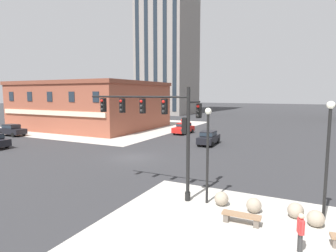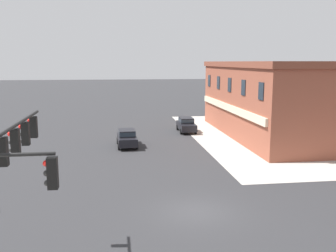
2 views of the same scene
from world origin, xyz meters
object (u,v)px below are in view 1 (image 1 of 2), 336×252
object	(u,v)px
bollard_sphere_curb_b	(254,205)
bollard_sphere_curb_d	(316,218)
street_lamp_corner_near	(208,144)
car_cross_eastbound	(209,137)
car_parked_curb	(12,130)
bench_near_signal	(241,217)
street_lamp_mid_sidewalk	(328,149)
traffic_signal_main	(162,122)
bollard_sphere_curb_c	(296,210)
car_main_northbound_near	(184,128)
bollard_sphere_curb_a	(221,199)
pedestrian_at_curb	(301,231)

from	to	relation	value
bollard_sphere_curb_b	bollard_sphere_curb_d	world-z (taller)	same
bollard_sphere_curb_d	street_lamp_corner_near	distance (m)	6.21
car_cross_eastbound	car_parked_curb	distance (m)	28.67
bench_near_signal	street_lamp_mid_sidewalk	xyz separation A→B (m)	(3.48, 1.77, 3.29)
traffic_signal_main	car_parked_curb	size ratio (longest dim) A/B	1.59
bollard_sphere_curb_b	bollard_sphere_curb_c	distance (m)	1.98
car_main_northbound_near	bollard_sphere_curb_c	bearing A→B (deg)	-55.87
bench_near_signal	car_main_northbound_near	distance (m)	29.82
bollard_sphere_curb_a	car_main_northbound_near	size ratio (longest dim) A/B	0.17
bollard_sphere_curb_d	car_main_northbound_near	size ratio (longest dim) A/B	0.17
bollard_sphere_curb_a	bollard_sphere_curb_c	world-z (taller)	same
street_lamp_corner_near	car_cross_eastbound	bearing A→B (deg)	107.89
bollard_sphere_curb_a	bench_near_signal	bearing A→B (deg)	-50.30
bench_near_signal	pedestrian_at_curb	world-z (taller)	pedestrian_at_curb
car_main_northbound_near	traffic_signal_main	bearing A→B (deg)	-69.60
bollard_sphere_curb_b	car_main_northbound_near	distance (m)	28.59
bollard_sphere_curb_b	bollard_sphere_curb_c	size ratio (longest dim) A/B	1.00
bollard_sphere_curb_d	traffic_signal_main	bearing A→B (deg)	176.92
street_lamp_corner_near	car_parked_curb	distance (m)	35.62
traffic_signal_main	bollard_sphere_curb_c	size ratio (longest dim) A/B	9.10
pedestrian_at_curb	car_cross_eastbound	bearing A→B (deg)	116.95
street_lamp_mid_sidewalk	car_main_northbound_near	world-z (taller)	street_lamp_mid_sidewalk
bollard_sphere_curb_a	bench_near_signal	world-z (taller)	bollard_sphere_curb_a
street_lamp_corner_near	car_parked_curb	size ratio (longest dim) A/B	1.22
traffic_signal_main	bollard_sphere_curb_a	xyz separation A→B (m)	(3.68, 0.02, -4.10)
bollard_sphere_curb_d	bench_near_signal	distance (m)	3.40
bollard_sphere_curb_b	car_parked_curb	xyz separation A→B (m)	(-36.25, 11.54, 0.53)
bollard_sphere_curb_b	pedestrian_at_curb	world-z (taller)	pedestrian_at_curb
traffic_signal_main	bollard_sphere_curb_d	size ratio (longest dim) A/B	9.10
bollard_sphere_curb_c	car_cross_eastbound	xyz separation A→B (m)	(-10.15, 17.19, 0.53)
traffic_signal_main	street_lamp_corner_near	xyz separation A→B (m)	(2.85, -0.01, -1.11)
bench_near_signal	car_main_northbound_near	world-z (taller)	car_main_northbound_near
bollard_sphere_curb_a	car_parked_curb	bearing A→B (deg)	161.71
traffic_signal_main	bollard_sphere_curb_d	distance (m)	9.25
car_parked_curb	bollard_sphere_curb_d	bearing A→B (deg)	-16.88
street_lamp_mid_sidewalk	car_cross_eastbound	xyz separation A→B (m)	(-11.36, 17.27, -2.69)
pedestrian_at_curb	bollard_sphere_curb_a	bearing A→B (deg)	141.42
bollard_sphere_curb_b	bollard_sphere_curb_d	size ratio (longest dim) A/B	1.00
bollard_sphere_curb_c	pedestrian_at_curb	distance (m)	3.34
car_main_northbound_near	bollard_sphere_curb_b	bearing A→B (deg)	-59.42
bollard_sphere_curb_c	street_lamp_corner_near	bearing A→B (deg)	-178.28
bollard_sphere_curb_a	street_lamp_corner_near	world-z (taller)	street_lamp_corner_near
bollard_sphere_curb_c	car_parked_curb	bearing A→B (deg)	163.55
traffic_signal_main	car_cross_eastbound	size ratio (longest dim) A/B	1.57
bench_near_signal	traffic_signal_main	bearing A→B (deg)	161.41
bollard_sphere_curb_d	street_lamp_mid_sidewalk	world-z (taller)	street_lamp_mid_sidewalk
bollard_sphere_curb_d	car_parked_curb	world-z (taller)	car_parked_curb
bollard_sphere_curb_b	street_lamp_corner_near	distance (m)	3.96
bollard_sphere_curb_b	bollard_sphere_curb_d	distance (m)	2.85
bollard_sphere_curb_c	bench_near_signal	size ratio (longest dim) A/B	0.42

